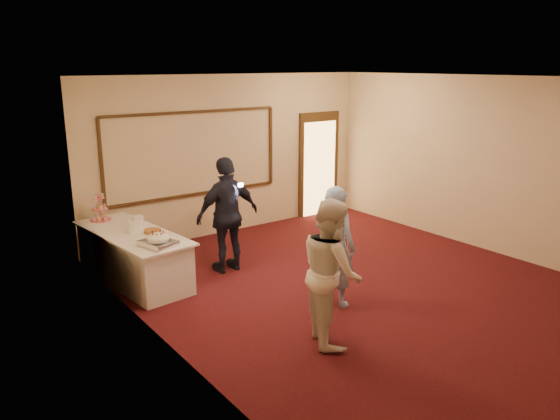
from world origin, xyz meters
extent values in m
plane|color=black|center=(0.00, 0.00, 0.00)|extent=(7.00, 7.00, 0.00)
cube|color=beige|center=(0.00, 3.50, 1.50)|extent=(6.00, 0.04, 3.00)
cube|color=beige|center=(-3.00, 0.00, 1.50)|extent=(0.04, 7.00, 3.00)
cube|color=beige|center=(3.00, 0.00, 1.50)|extent=(0.04, 7.00, 3.00)
cube|color=white|center=(0.00, 0.00, 3.00)|extent=(6.00, 7.00, 0.04)
cube|color=black|center=(-0.80, 3.47, 0.85)|extent=(3.40, 0.04, 0.05)
cube|color=black|center=(-0.80, 3.47, 2.35)|extent=(3.40, 0.04, 0.05)
cube|color=black|center=(-2.50, 3.47, 1.60)|extent=(0.05, 0.04, 1.50)
cube|color=black|center=(0.90, 3.47, 1.60)|extent=(0.05, 0.04, 1.50)
cube|color=black|center=(2.15, 3.46, 1.10)|extent=(1.05, 0.06, 2.20)
cube|color=#FFBF66|center=(2.15, 3.43, 1.00)|extent=(0.85, 0.02, 2.00)
cube|color=white|center=(-2.56, 2.17, 0.37)|extent=(1.00, 2.22, 0.74)
cube|color=white|center=(-2.56, 2.17, 0.76)|extent=(1.11, 2.34, 0.03)
cube|color=silver|center=(-2.51, 1.35, 0.79)|extent=(0.47, 0.55, 0.04)
ellipsoid|color=silver|center=(-2.51, 1.35, 0.88)|extent=(0.31, 0.31, 0.14)
cube|color=silver|center=(-2.40, 1.49, 0.81)|extent=(0.23, 0.27, 0.01)
cylinder|color=#E15872|center=(-2.72, 3.06, 0.99)|extent=(0.02, 0.02, 0.44)
cylinder|color=#E15872|center=(-2.72, 3.06, 0.78)|extent=(0.33, 0.33, 0.01)
cylinder|color=#E15872|center=(-2.72, 3.06, 0.95)|extent=(0.26, 0.26, 0.01)
cylinder|color=#E15872|center=(-2.72, 3.06, 1.13)|extent=(0.18, 0.18, 0.01)
cylinder|color=white|center=(-2.54, 2.16, 0.84)|extent=(0.16, 0.16, 0.14)
cylinder|color=white|center=(-2.54, 2.16, 0.91)|extent=(0.17, 0.17, 0.01)
cylinder|color=white|center=(-2.36, 2.42, 0.84)|extent=(0.17, 0.17, 0.14)
cylinder|color=white|center=(-2.36, 2.42, 0.92)|extent=(0.18, 0.18, 0.01)
cylinder|color=white|center=(-2.34, 1.92, 0.78)|extent=(0.29, 0.29, 0.01)
cylinder|color=brown|center=(-2.34, 1.92, 0.81)|extent=(0.25, 0.25, 0.05)
imported|color=#93BAEF|center=(-0.68, -0.23, 0.83)|extent=(0.55, 0.69, 1.66)
imported|color=white|center=(-1.38, -0.94, 0.86)|extent=(0.94, 1.03, 1.72)
imported|color=black|center=(-1.18, 1.70, 0.91)|extent=(1.07, 0.45, 1.82)
cube|color=white|center=(-1.02, 1.57, 1.39)|extent=(0.08, 0.05, 0.05)
camera|label=1|loc=(-5.36, -5.35, 3.19)|focal=35.00mm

